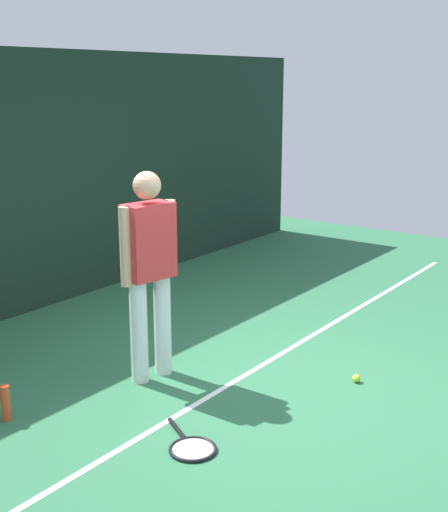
# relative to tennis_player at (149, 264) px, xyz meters

# --- Properties ---
(ground_plane) EXTENTS (12.00, 12.00, 0.00)m
(ground_plane) POSITION_rel_tennis_player_xyz_m (0.44, -0.81, -0.97)
(ground_plane) COLOR #2D6B47
(back_fence) EXTENTS (10.00, 0.10, 2.69)m
(back_fence) POSITION_rel_tennis_player_xyz_m (0.44, 2.19, 0.38)
(back_fence) COLOR #192D23
(back_fence) RESTS_ON ground
(court_line) EXTENTS (9.00, 0.05, 0.00)m
(court_line) POSITION_rel_tennis_player_xyz_m (0.44, -0.61, -0.96)
(court_line) COLOR white
(court_line) RESTS_ON ground
(tennis_player) EXTENTS (0.52, 0.29, 1.70)m
(tennis_player) POSITION_rel_tennis_player_xyz_m (0.00, 0.00, 0.00)
(tennis_player) COLOR white
(tennis_player) RESTS_ON ground
(tennis_racket) EXTENTS (0.46, 0.62, 0.03)m
(tennis_racket) POSITION_rel_tennis_player_xyz_m (-0.70, -0.98, -0.95)
(tennis_racket) COLOR black
(tennis_racket) RESTS_ON ground
(tennis_ball_near_player) EXTENTS (0.07, 0.07, 0.07)m
(tennis_ball_near_player) POSITION_rel_tennis_player_xyz_m (0.90, -1.41, -0.93)
(tennis_ball_near_player) COLOR #CCE033
(tennis_ball_near_player) RESTS_ON ground
(water_bottle) EXTENTS (0.07, 0.07, 0.27)m
(water_bottle) POSITION_rel_tennis_player_xyz_m (-1.18, 0.34, -0.83)
(water_bottle) COLOR #D84C26
(water_bottle) RESTS_ON ground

